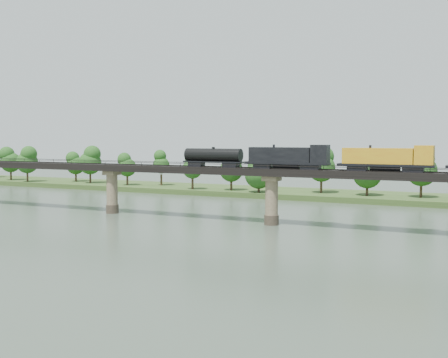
% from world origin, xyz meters
% --- Properties ---
extents(ground, '(400.00, 400.00, 0.00)m').
position_xyz_m(ground, '(0.00, 0.00, 0.00)').
color(ground, '#334134').
rests_on(ground, ground).
extents(far_bank, '(300.00, 24.00, 1.60)m').
position_xyz_m(far_bank, '(0.00, 85.00, 0.80)').
color(far_bank, '#2D451B').
rests_on(far_bank, ground).
extents(bridge, '(236.00, 30.00, 11.50)m').
position_xyz_m(bridge, '(0.00, 30.00, 5.46)').
color(bridge, '#473A2D').
rests_on(bridge, ground).
extents(bridge_superstructure, '(220.00, 4.90, 0.75)m').
position_xyz_m(bridge_superstructure, '(0.00, 30.00, 11.79)').
color(bridge_superstructure, black).
rests_on(bridge_superstructure, bridge).
extents(far_treeline, '(289.06, 17.54, 13.60)m').
position_xyz_m(far_treeline, '(-8.21, 80.52, 8.83)').
color(far_treeline, '#382619').
rests_on(far_treeline, far_bank).
extents(freight_train, '(70.34, 2.74, 4.84)m').
position_xyz_m(freight_train, '(16.09, 30.00, 13.81)').
color(freight_train, black).
rests_on(freight_train, bridge).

